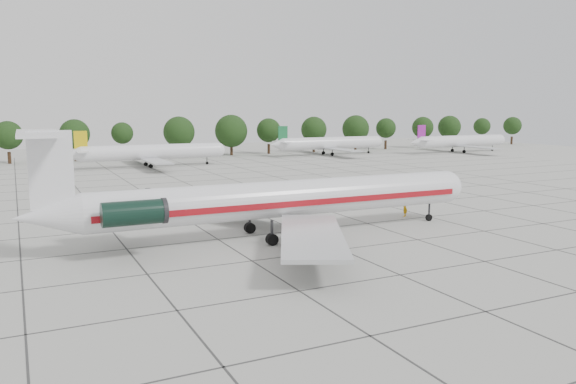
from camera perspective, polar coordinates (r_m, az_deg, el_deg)
name	(u,v)px	position (r m, az deg, el deg)	size (l,w,h in m)	color
ground	(297,231)	(53.87, 0.95, -3.97)	(260.00, 260.00, 0.00)	#ACACA5
apron_joints	(240,206)	(67.32, -4.86, -1.46)	(170.00, 170.00, 0.02)	#383838
main_airliner	(267,200)	(50.25, -2.19, -0.78)	(42.70, 33.56, 10.01)	silver
ground_crew	(405,207)	(62.07, 11.79, -1.54)	(0.73, 0.48, 1.99)	#C78B0B
bg_airliner_c	(152,152)	(115.09, -13.67, 3.93)	(28.24, 27.20, 7.40)	silver
bg_airliner_d	(331,143)	(141.11, 4.35, 4.95)	(28.24, 27.20, 7.40)	silver
bg_airliner_e	(461,141)	(155.90, 17.16, 4.94)	(28.24, 27.20, 7.40)	silver
tree_line	(75,134)	(132.53, -20.85, 5.52)	(249.86, 8.44, 10.22)	#332114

